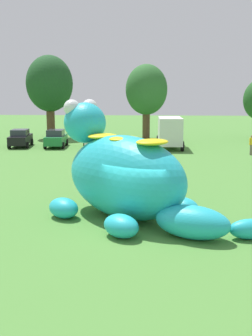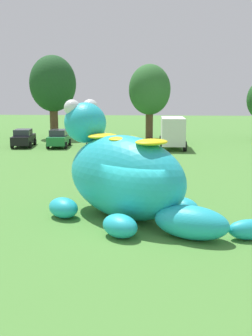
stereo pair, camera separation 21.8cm
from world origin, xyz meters
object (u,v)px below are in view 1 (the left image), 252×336
object	(u,v)px
car_black	(20,138)
spectator_near_inflatable	(252,145)
box_truck	(169,131)
giant_inflatable_creature	(125,176)
car_green	(56,138)
car_white	(94,137)

from	to	relation	value
car_black	spectator_near_inflatable	xyz separation A→B (m)	(21.28, -4.14, -0.01)
box_truck	spectator_near_inflatable	distance (m)	8.08
giant_inflatable_creature	car_green	world-z (taller)	giant_inflatable_creature
car_black	car_white	size ratio (longest dim) A/B	1.00
car_white	spectator_near_inflatable	distance (m)	15.08
car_green	spectator_near_inflatable	xyz separation A→B (m)	(17.75, -4.09, -0.01)
giant_inflatable_creature	car_green	size ratio (longest dim) A/B	2.17
car_white	box_truck	bearing A→B (deg)	-6.03
car_green	box_truck	size ratio (longest dim) A/B	0.65
box_truck	car_green	bearing A→B (deg)	-178.64
giant_inflatable_creature	car_black	xyz separation A→B (m)	(-11.65, 22.29, -0.95)
car_black	box_truck	xyz separation A→B (m)	(14.52, 0.22, 0.74)
car_black	car_green	bearing A→B (deg)	-0.72
giant_inflatable_creature	car_white	world-z (taller)	giant_inflatable_creature
car_green	car_white	size ratio (longest dim) A/B	0.99
spectator_near_inflatable	car_white	bearing A→B (deg)	160.08
giant_inflatable_creature	spectator_near_inflatable	distance (m)	20.58
giant_inflatable_creature	spectator_near_inflatable	bearing A→B (deg)	62.05
car_white	box_truck	size ratio (longest dim) A/B	0.66
car_black	car_green	world-z (taller)	same
giant_inflatable_creature	car_black	size ratio (longest dim) A/B	2.13
car_green	car_black	bearing A→B (deg)	179.28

